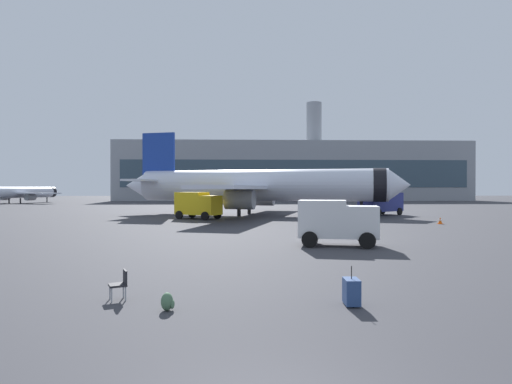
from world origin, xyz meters
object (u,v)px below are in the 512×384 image
fuel_truck (380,201)px  gate_chair (120,283)px  safety_cone_mid (440,221)px  rolling_suitcase (351,291)px  cargo_van (337,220)px  safety_cone_near (306,212)px  traveller_backpack (168,302)px  airplane_at_gate (258,186)px  airplane_taxiing (19,192)px  service_truck (198,204)px

fuel_truck → gate_chair: fuel_truck is taller
safety_cone_mid → rolling_suitcase: size_ratio=0.58×
cargo_van → safety_cone_near: size_ratio=6.14×
fuel_truck → traveller_backpack: (-19.13, -40.53, -1.54)m
rolling_suitcase → traveller_backpack: size_ratio=2.29×
safety_cone_mid → airplane_at_gate: bearing=141.0°
rolling_suitcase → traveller_backpack: (-5.02, -0.32, -0.16)m
airplane_taxiing → gate_chair: (47.09, -86.38, -1.98)m
service_truck → fuel_truck: bearing=15.2°
service_truck → airplane_taxiing: bearing=131.0°
airplane_at_gate → service_truck: 9.25m
safety_cone_near → gate_chair: gate_chair is taller
fuel_truck → safety_cone_near: 9.35m
cargo_van → safety_cone_near: (2.50, 27.96, -1.07)m
fuel_truck → cargo_van: (-11.74, -27.89, -0.32)m
airplane_taxiing → traveller_backpack: airplane_taxiing is taller
fuel_truck → safety_cone_near: size_ratio=8.16×
service_truck → safety_cone_mid: 24.21m
service_truck → cargo_van: service_truck is taller
service_truck → fuel_truck: fuel_truck is taller
safety_cone_near → safety_cone_mid: (10.49, -13.23, -0.06)m
fuel_truck → rolling_suitcase: fuel_truck is taller
service_truck → gate_chair: bearing=-88.1°
safety_cone_mid → airplane_taxiing: bearing=138.9°
airplane_taxiing → safety_cone_mid: airplane_taxiing is taller
airplane_taxiing → cargo_van: 93.56m
fuel_truck → rolling_suitcase: (-14.12, -40.21, -1.38)m
traveller_backpack → rolling_suitcase: bearing=3.7°
safety_cone_near → safety_cone_mid: 16.88m
fuel_truck → cargo_van: 30.26m
airplane_at_gate → service_truck: bearing=-138.4°
fuel_truck → safety_cone_mid: (1.25, -13.15, -1.46)m
traveller_backpack → safety_cone_mid: bearing=53.3°
fuel_truck → safety_cone_near: (-9.24, 0.07, -1.39)m
safety_cone_near → traveller_backpack: (-9.89, -40.60, -0.15)m
airplane_at_gate → traveller_backpack: bearing=-95.7°
safety_cone_mid → rolling_suitcase: (-15.36, -27.05, 0.07)m
safety_cone_mid → rolling_suitcase: bearing=-119.6°
cargo_van → gate_chair: size_ratio=5.50×
safety_cone_near → gate_chair: (-11.46, -39.45, 0.12)m
airplane_at_gate → fuel_truck: bearing=-0.2°
fuel_truck → rolling_suitcase: 42.63m
fuel_truck → traveller_backpack: 44.84m
cargo_van → fuel_truck: bearing=67.2°
safety_cone_mid → rolling_suitcase: rolling_suitcase is taller
cargo_van → rolling_suitcase: (-2.38, -12.31, -1.06)m
safety_cone_near → gate_chair: bearing=-106.2°
safety_cone_mid → rolling_suitcase: 31.11m
safety_cone_near → service_truck: bearing=-154.5°
gate_chair → fuel_truck: bearing=62.3°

